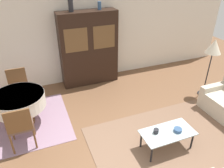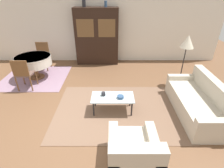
# 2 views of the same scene
# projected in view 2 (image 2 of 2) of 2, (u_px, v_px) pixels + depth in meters

# --- Properties ---
(ground_plane) EXTENTS (14.00, 14.00, 0.00)m
(ground_plane) POSITION_uv_depth(u_px,v_px,m) (76.00, 117.00, 4.09)
(ground_plane) COLOR brown
(wall_back) EXTENTS (10.00, 0.06, 2.70)m
(wall_back) POSITION_uv_depth(u_px,v_px,m) (89.00, 26.00, 6.59)
(wall_back) COLOR silver
(wall_back) RESTS_ON ground_plane
(area_rug) EXTENTS (3.07, 2.24, 0.01)m
(area_rug) POSITION_uv_depth(u_px,v_px,m) (118.00, 110.00, 4.31)
(area_rug) COLOR brown
(area_rug) RESTS_ON ground_plane
(dining_rug) EXTENTS (2.06, 1.87, 0.01)m
(dining_rug) POSITION_uv_depth(u_px,v_px,m) (35.00, 78.00, 5.84)
(dining_rug) COLOR gray
(dining_rug) RESTS_ON ground_plane
(couch) EXTENTS (0.88, 2.00, 0.83)m
(couch) POSITION_uv_depth(u_px,v_px,m) (198.00, 102.00, 4.10)
(couch) COLOR beige
(couch) RESTS_ON ground_plane
(armchair) EXTENTS (0.81, 0.92, 0.80)m
(armchair) POSITION_uv_depth(u_px,v_px,m) (133.00, 154.00, 2.83)
(armchair) COLOR beige
(armchair) RESTS_ON ground_plane
(coffee_table) EXTENTS (1.00, 0.51, 0.39)m
(coffee_table) POSITION_uv_depth(u_px,v_px,m) (112.00, 98.00, 4.12)
(coffee_table) COLOR black
(coffee_table) RESTS_ON area_rug
(display_cabinet) EXTENTS (1.58, 0.47, 2.05)m
(display_cabinet) POSITION_uv_depth(u_px,v_px,m) (96.00, 37.00, 6.51)
(display_cabinet) COLOR black
(display_cabinet) RESTS_ON ground_plane
(dining_table) EXTENTS (1.10, 1.10, 0.74)m
(dining_table) POSITION_uv_depth(u_px,v_px,m) (33.00, 61.00, 5.56)
(dining_table) COLOR brown
(dining_table) RESTS_ON dining_rug
(dining_chair_near) EXTENTS (0.44, 0.44, 0.94)m
(dining_chair_near) POSITION_uv_depth(u_px,v_px,m) (22.00, 73.00, 4.92)
(dining_chair_near) COLOR brown
(dining_chair_near) RESTS_ON dining_rug
(dining_chair_far) EXTENTS (0.44, 0.44, 0.94)m
(dining_chair_far) POSITION_uv_depth(u_px,v_px,m) (41.00, 54.00, 6.25)
(dining_chair_far) COLOR brown
(dining_chair_far) RESTS_ON dining_rug
(floor_lamp) EXTENTS (0.37, 0.37, 1.53)m
(floor_lamp) POSITION_uv_depth(u_px,v_px,m) (186.00, 44.00, 4.80)
(floor_lamp) COLOR black
(floor_lamp) RESTS_ON ground_plane
(cup) EXTENTS (0.10, 0.10, 0.09)m
(cup) POSITION_uv_depth(u_px,v_px,m) (103.00, 94.00, 4.13)
(cup) COLOR #232328
(cup) RESTS_ON coffee_table
(bowl) EXTENTS (0.15, 0.15, 0.06)m
(bowl) POSITION_uv_depth(u_px,v_px,m) (120.00, 97.00, 4.04)
(bowl) COLOR #33517A
(bowl) RESTS_ON coffee_table
(vase_tall) EXTENTS (0.12, 0.12, 0.30)m
(vase_tall) POSITION_uv_depth(u_px,v_px,m) (83.00, 2.00, 5.93)
(vase_tall) COLOR #232328
(vase_tall) RESTS_ON display_cabinet
(vase_short) EXTENTS (0.09, 0.09, 0.20)m
(vase_short) POSITION_uv_depth(u_px,v_px,m) (105.00, 4.00, 5.96)
(vase_short) COLOR #33517A
(vase_short) RESTS_ON display_cabinet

